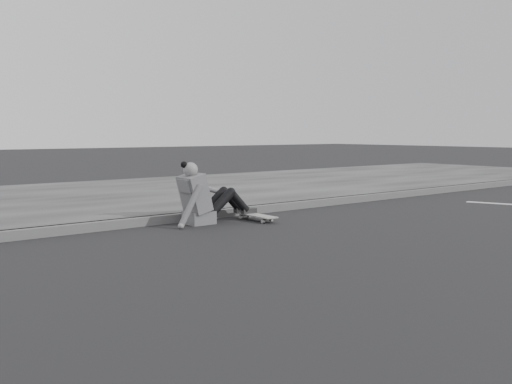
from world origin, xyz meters
TOP-DOWN VIEW (x-y plane):
  - ground at (0.00, 0.00)m, footprint 80.00×80.00m
  - curb at (0.00, 2.58)m, footprint 24.00×0.16m
  - sidewalk at (0.00, 5.60)m, footprint 24.00×6.00m
  - skateboard at (-1.06, 1.99)m, footprint 0.20×0.78m
  - seated_woman at (-1.79, 2.24)m, footprint 1.38×0.46m

SIDE VIEW (x-z plane):
  - ground at x=0.00m, z-range 0.00..0.00m
  - curb at x=0.00m, z-range 0.00..0.12m
  - sidewalk at x=0.00m, z-range 0.00..0.12m
  - skateboard at x=-1.06m, z-range 0.03..0.12m
  - seated_woman at x=-1.79m, z-range -0.08..0.80m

